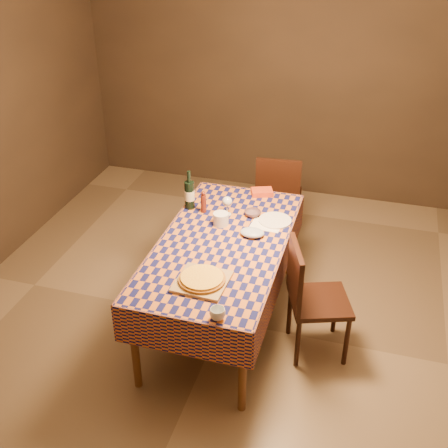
# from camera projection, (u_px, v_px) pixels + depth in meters

# --- Properties ---
(room) EXTENTS (5.00, 5.10, 2.70)m
(room) POSITION_uv_depth(u_px,v_px,m) (222.00, 172.00, 3.92)
(room) COLOR brown
(room) RESTS_ON ground
(dining_table) EXTENTS (0.94, 1.84, 0.77)m
(dining_table) POSITION_uv_depth(u_px,v_px,m) (222.00, 251.00, 4.25)
(dining_table) COLOR brown
(dining_table) RESTS_ON ground
(cutting_board) EXTENTS (0.35, 0.35, 0.02)m
(cutting_board) POSITION_uv_depth(u_px,v_px,m) (202.00, 282.00, 3.77)
(cutting_board) COLOR #9B7A49
(cutting_board) RESTS_ON dining_table
(pizza) EXTENTS (0.42, 0.42, 0.03)m
(pizza) POSITION_uv_depth(u_px,v_px,m) (202.00, 278.00, 3.76)
(pizza) COLOR #945818
(pizza) RESTS_ON cutting_board
(pepper_mill) EXTENTS (0.05, 0.05, 0.19)m
(pepper_mill) POSITION_uv_depth(u_px,v_px,m) (203.00, 202.00, 4.57)
(pepper_mill) COLOR #521C13
(pepper_mill) RESTS_ON dining_table
(bowl) EXTENTS (0.18, 0.18, 0.04)m
(bowl) POSITION_uv_depth(u_px,v_px,m) (252.00, 213.00, 4.55)
(bowl) COLOR #573E49
(bowl) RESTS_ON dining_table
(wine_glass) EXTENTS (0.08, 0.08, 0.16)m
(wine_glass) POSITION_uv_depth(u_px,v_px,m) (227.00, 202.00, 4.52)
(wine_glass) COLOR silver
(wine_glass) RESTS_ON dining_table
(wine_bottle) EXTENTS (0.11, 0.11, 0.33)m
(wine_bottle) POSITION_uv_depth(u_px,v_px,m) (190.00, 194.00, 4.61)
(wine_bottle) COLOR black
(wine_bottle) RESTS_ON dining_table
(deli_tub) EXTENTS (0.15, 0.15, 0.10)m
(deli_tub) POSITION_uv_depth(u_px,v_px,m) (221.00, 219.00, 4.41)
(deli_tub) COLOR silver
(deli_tub) RESTS_ON dining_table
(takeout_container) EXTENTS (0.21, 0.18, 0.05)m
(takeout_container) POSITION_uv_depth(u_px,v_px,m) (262.00, 192.00, 4.86)
(takeout_container) COLOR #C53D19
(takeout_container) RESTS_ON dining_table
(white_plate) EXTENTS (0.28, 0.28, 0.02)m
(white_plate) POSITION_uv_depth(u_px,v_px,m) (275.00, 220.00, 4.48)
(white_plate) COLOR white
(white_plate) RESTS_ON dining_table
(tumbler) EXTENTS (0.13, 0.13, 0.08)m
(tumbler) POSITION_uv_depth(u_px,v_px,m) (217.00, 314.00, 3.44)
(tumbler) COLOR silver
(tumbler) RESTS_ON dining_table
(flour_patch) EXTENTS (0.25, 0.20, 0.00)m
(flour_patch) POSITION_uv_depth(u_px,v_px,m) (266.00, 225.00, 4.43)
(flour_patch) COLOR white
(flour_patch) RESTS_ON dining_table
(flour_bag) EXTENTS (0.22, 0.20, 0.05)m
(flour_bag) POSITION_uv_depth(u_px,v_px,m) (252.00, 233.00, 4.28)
(flour_bag) COLOR #9DAEC9
(flour_bag) RESTS_ON dining_table
(chair_far) EXTENTS (0.46, 0.46, 0.93)m
(chair_far) POSITION_uv_depth(u_px,v_px,m) (278.00, 194.00, 5.42)
(chair_far) COLOR black
(chair_far) RESTS_ON ground
(chair_right) EXTENTS (0.54, 0.54, 0.93)m
(chair_right) POSITION_uv_depth(u_px,v_px,m) (309.00, 294.00, 4.07)
(chair_right) COLOR black
(chair_right) RESTS_ON ground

